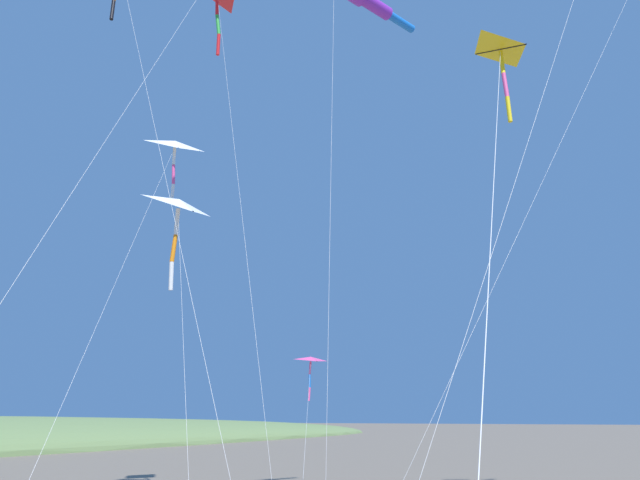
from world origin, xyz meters
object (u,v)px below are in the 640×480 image
Objects in this scene: kite_delta_checkered_midright at (501,50)px; kite_delta_orange_high_right at (311,361)px; kite_delta_red_high_left at (175,146)px; kite_delta_striped_overhead at (179,206)px.

kite_delta_orange_high_right is at bearing -48.93° from kite_delta_checkered_midright.
kite_delta_orange_high_right is 10.82m from kite_delta_red_high_left.
kite_delta_red_high_left is (15.28, -8.11, 5.07)m from kite_delta_checkered_midright.
kite_delta_red_high_left reaches higher than kite_delta_striped_overhead.
kite_delta_striped_overhead reaches higher than kite_delta_orange_high_right.
kite_delta_red_high_left is at bearing 54.80° from kite_delta_orange_high_right.
kite_delta_red_high_left is at bearing -42.52° from kite_delta_striped_overhead.
kite_delta_striped_overhead is at bearing -22.38° from kite_delta_checkered_midright.
kite_delta_orange_high_right is 0.85× the size of kite_delta_red_high_left.
kite_delta_striped_overhead is (-3.61, 3.31, -4.37)m from kite_delta_red_high_left.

